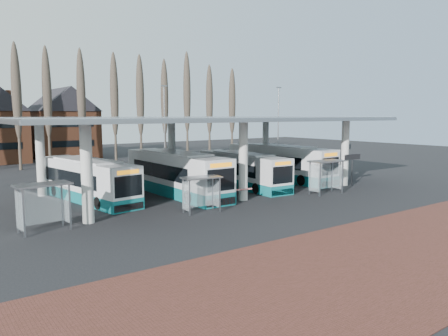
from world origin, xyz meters
TOP-DOWN VIEW (x-y plane):
  - ground at (0.00, 0.00)m, footprint 140.00×140.00m
  - brick_strip at (0.00, -12.00)m, footprint 70.00×10.00m
  - station_canopy at (0.00, 8.00)m, footprint 32.00×16.00m
  - poplar_row at (0.00, 33.00)m, footprint 45.10×1.10m
  - lamp_post_b at (6.00, 26.00)m, footprint 0.80×0.16m
  - lamp_post_c at (20.00, 20.00)m, footprint 0.80×0.16m
  - bus_0 at (-9.65, 9.53)m, footprint 4.15×11.69m
  - bus_1 at (-2.88, 7.81)m, footprint 2.77×12.68m
  - bus_2 at (3.88, 7.55)m, footprint 2.97×11.32m
  - bus_3 at (9.65, 8.77)m, footprint 3.35×12.67m
  - shelter_0 at (-14.66, 2.19)m, footprint 3.05×1.74m
  - shelter_1 at (-4.88, 0.97)m, footprint 2.74×1.60m
  - shelter_2 at (7.25, 0.71)m, footprint 3.09×1.70m
  - info_sign_0 at (12.48, 2.01)m, footprint 1.95×0.29m
  - info_sign_1 at (16.03, 5.40)m, footprint 2.19×1.09m
  - barrier at (-0.57, 2.30)m, footprint 2.10×0.71m

SIDE VIEW (x-z plane):
  - ground at x=0.00m, z-range 0.00..0.00m
  - brick_strip at x=0.00m, z-range 0.00..0.03m
  - barrier at x=-0.57m, z-range 0.29..1.35m
  - bus_2 at x=3.88m, z-range -0.09..3.03m
  - bus_0 at x=-9.65m, z-range -0.09..3.09m
  - bus_3 at x=9.65m, z-range -0.10..3.39m
  - bus_1 at x=-2.88m, z-range -0.10..3.42m
  - shelter_1 at x=-4.88m, z-range 0.55..2.97m
  - shelter_0 at x=-14.66m, z-range 0.62..3.33m
  - shelter_2 at x=7.25m, z-range 0.63..3.41m
  - info_sign_0 at x=12.48m, z-range 0.98..3.88m
  - info_sign_1 at x=16.03m, z-range 1.19..4.69m
  - lamp_post_b at x=6.00m, z-range 0.25..10.42m
  - lamp_post_c at x=20.00m, z-range 0.25..10.42m
  - station_canopy at x=0.00m, z-range 2.51..8.85m
  - poplar_row at x=0.00m, z-range 1.53..16.03m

